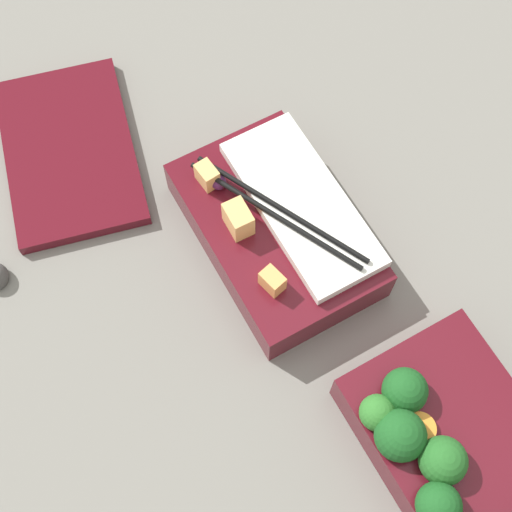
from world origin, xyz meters
TOP-DOWN VIEW (x-y plane):
  - ground_plane at (0.00, 0.00)m, footprint 3.00×3.00m
  - bento_tray_vegetable at (-0.13, -0.02)m, footprint 0.21×0.14m
  - bento_tray_rice at (0.13, 0.00)m, footprint 0.21×0.13m
  - bento_lid at (0.32, 0.15)m, footprint 0.23×0.18m

SIDE VIEW (x-z plane):
  - ground_plane at x=0.00m, z-range 0.00..0.00m
  - bento_lid at x=0.32m, z-range 0.00..0.01m
  - bento_tray_rice at x=0.13m, z-range -0.01..0.06m
  - bento_tray_vegetable at x=-0.13m, z-range -0.01..0.07m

